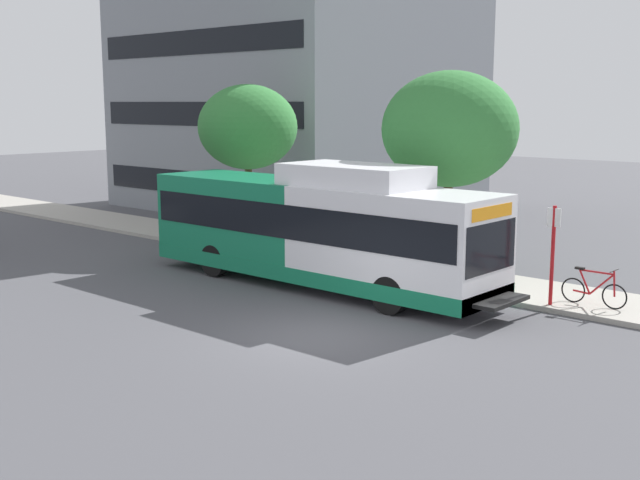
{
  "coord_description": "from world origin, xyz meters",
  "views": [
    {
      "loc": [
        -13.25,
        -11.82,
        5.33
      ],
      "look_at": [
        2.9,
        2.6,
        1.6
      ],
      "focal_mm": 44.76,
      "sensor_mm": 36.0,
      "label": 1
    }
  ],
  "objects_px": {
    "transit_bus": "(317,229)",
    "street_tree_near_stop": "(450,129)",
    "bus_stop_sign_pole": "(553,248)",
    "bicycle_parked": "(594,290)",
    "street_tree_mid_block": "(248,127)"
  },
  "relations": [
    {
      "from": "transit_bus",
      "to": "bus_stop_sign_pole",
      "type": "xyz_separation_m",
      "value": [
        2.02,
        -6.37,
        -0.05
      ]
    },
    {
      "from": "transit_bus",
      "to": "bicycle_parked",
      "type": "height_order",
      "value": "transit_bus"
    },
    {
      "from": "transit_bus",
      "to": "street_tree_near_stop",
      "type": "relative_size",
      "value": 1.98
    },
    {
      "from": "bicycle_parked",
      "to": "street_tree_mid_block",
      "type": "height_order",
      "value": "street_tree_mid_block"
    },
    {
      "from": "bus_stop_sign_pole",
      "to": "bicycle_parked",
      "type": "height_order",
      "value": "bus_stop_sign_pole"
    },
    {
      "from": "bicycle_parked",
      "to": "street_tree_near_stop",
      "type": "distance_m",
      "value": 6.78
    },
    {
      "from": "street_tree_near_stop",
      "to": "transit_bus",
      "type": "bearing_deg",
      "value": 154.07
    },
    {
      "from": "bus_stop_sign_pole",
      "to": "street_tree_mid_block",
      "type": "distance_m",
      "value": 13.74
    },
    {
      "from": "bus_stop_sign_pole",
      "to": "street_tree_mid_block",
      "type": "height_order",
      "value": "street_tree_mid_block"
    },
    {
      "from": "street_tree_mid_block",
      "to": "street_tree_near_stop",
      "type": "bearing_deg",
      "value": -89.19
    },
    {
      "from": "street_tree_mid_block",
      "to": "bicycle_parked",
      "type": "bearing_deg",
      "value": -94.76
    },
    {
      "from": "street_tree_mid_block",
      "to": "bus_stop_sign_pole",
      "type": "bearing_deg",
      "value": -97.7
    },
    {
      "from": "bus_stop_sign_pole",
      "to": "street_tree_near_stop",
      "type": "height_order",
      "value": "street_tree_near_stop"
    },
    {
      "from": "bus_stop_sign_pole",
      "to": "street_tree_near_stop",
      "type": "distance_m",
      "value": 5.64
    },
    {
      "from": "bicycle_parked",
      "to": "transit_bus",
      "type": "bearing_deg",
      "value": 109.96
    }
  ]
}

